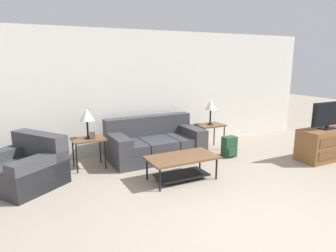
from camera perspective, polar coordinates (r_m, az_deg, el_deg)
The scene contains 13 objects.
ground_plane at distance 3.84m, azimuth 18.97°, elevation -19.39°, with size 24.00×24.00×0.00m, color gray.
wall_back at distance 6.60m, azimuth -5.03°, elevation 6.55°, with size 9.07×0.06×2.60m.
couch at distance 6.18m, azimuth -2.52°, elevation -3.38°, with size 1.92×1.03×0.82m.
armchair at distance 5.35m, azimuth -25.54°, elevation -7.30°, with size 1.41×1.44×0.80m.
coffee_table at distance 5.05m, azimuth 2.65°, elevation -6.93°, with size 1.17×0.63×0.41m.
side_table_left at distance 5.71m, azimuth -14.94°, elevation -2.85°, with size 0.59×0.46×0.57m.
side_table_right at distance 6.76m, azimuth 8.01°, elevation -0.17°, with size 0.59×0.46×0.57m.
table_lamp_left at distance 5.61m, azimuth -15.22°, elevation 1.96°, with size 0.26×0.26×0.56m.
table_lamp_right at distance 6.67m, azimuth 8.13°, elevation 3.92°, with size 0.26×0.26×0.56m.
tv_console at distance 6.83m, azimuth 27.74°, elevation -3.06°, with size 1.17×0.53×0.63m.
television at distance 6.71m, azimuth 28.26°, elevation 1.93°, with size 0.89×0.20×0.54m.
backpack at distance 6.37m, azimuth 11.61°, elevation -3.92°, with size 0.28×0.27×0.42m.
picture_frame at distance 5.63m, azimuth -14.20°, elevation -1.73°, with size 0.10×0.04×0.13m.
Camera 1 is at (-2.43, -2.21, 1.99)m, focal length 32.00 mm.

